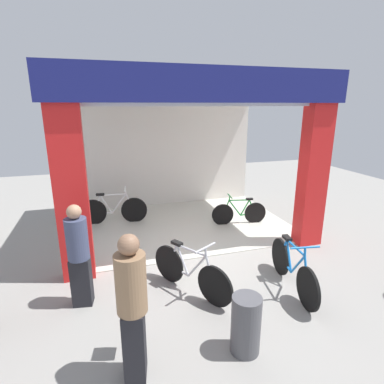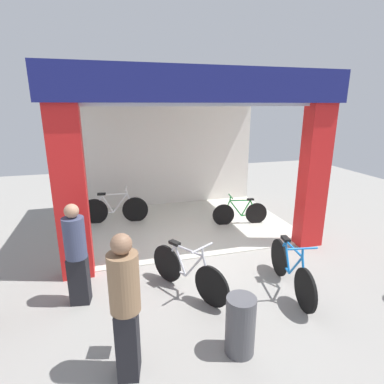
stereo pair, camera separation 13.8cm
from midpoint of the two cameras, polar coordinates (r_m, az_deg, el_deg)
name	(u,v)px [view 2 (the right image)]	position (r m, az deg, el deg)	size (l,w,h in m)	color
ground_plane	(204,257)	(6.50, 2.91, -12.03)	(18.84, 18.84, 0.00)	gray
shop_facade	(182,149)	(7.63, -1.44, 7.99)	(5.62, 4.06, 3.69)	beige
bicycle_inside_0	(115,209)	(8.35, -13.69, -3.12)	(1.72, 0.47, 0.95)	black
bicycle_inside_1	(240,213)	(8.13, 9.42, -3.86)	(1.44, 0.40, 0.80)	black
bicycle_parked_0	(291,270)	(5.57, 18.58, -13.56)	(0.47, 1.70, 0.95)	black
bicycle_parked_1	(188,272)	(5.25, -0.05, -14.63)	(0.91, 1.49, 0.94)	black
pedestrian_0	(126,305)	(3.66, -11.09, -19.89)	(0.40, 0.61, 1.78)	black
pedestrian_1	(76,254)	(5.08, -19.95, -10.76)	(0.37, 0.37, 1.65)	black
trash_bin	(240,325)	(4.23, 9.97, -23.21)	(0.38, 0.38, 0.78)	#4C4C51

